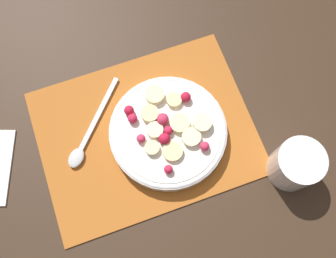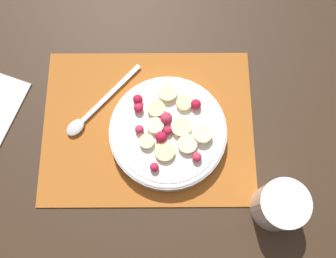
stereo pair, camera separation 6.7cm
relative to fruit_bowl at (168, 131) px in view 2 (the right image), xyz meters
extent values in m
plane|color=#382619|center=(0.04, -0.02, -0.02)|extent=(3.00, 3.00, 0.00)
cube|color=#B26023|center=(0.04, -0.02, -0.02)|extent=(0.40, 0.31, 0.01)
cylinder|color=white|center=(0.00, 0.00, -0.01)|extent=(0.22, 0.22, 0.02)
torus|color=white|center=(0.00, 0.00, 0.00)|extent=(0.22, 0.22, 0.01)
cylinder|color=white|center=(0.00, 0.00, 0.01)|extent=(0.19, 0.19, 0.00)
cylinder|color=#F4EAB7|center=(0.02, -0.01, 0.02)|extent=(0.04, 0.04, 0.01)
cylinder|color=beige|center=(0.00, -0.07, 0.02)|extent=(0.05, 0.05, 0.01)
cylinder|color=beige|center=(0.01, 0.04, 0.01)|extent=(0.05, 0.05, 0.01)
cylinder|color=#F4EAB7|center=(-0.03, 0.03, 0.02)|extent=(0.05, 0.05, 0.01)
cylinder|color=beige|center=(-0.02, 0.00, 0.02)|extent=(0.05, 0.05, 0.01)
cylinder|color=beige|center=(0.02, -0.04, 0.02)|extent=(0.05, 0.05, 0.01)
cylinder|color=beige|center=(0.04, 0.02, 0.02)|extent=(0.04, 0.04, 0.01)
cylinder|color=#F4EAB7|center=(-0.06, 0.01, 0.02)|extent=(0.04, 0.04, 0.01)
cylinder|color=beige|center=(-0.03, -0.05, 0.02)|extent=(0.04, 0.04, 0.01)
sphere|color=#D12347|center=(0.00, 0.00, 0.02)|extent=(0.02, 0.02, 0.02)
sphere|color=red|center=(0.06, -0.06, 0.02)|extent=(0.02, 0.02, 0.02)
sphere|color=#DB3356|center=(0.00, -0.02, 0.02)|extent=(0.02, 0.02, 0.02)
sphere|color=#DB3356|center=(0.05, 0.00, 0.02)|extent=(0.02, 0.02, 0.02)
sphere|color=red|center=(0.01, 0.02, 0.02)|extent=(0.02, 0.02, 0.02)
sphere|color=#D12347|center=(0.05, -0.04, 0.02)|extent=(0.02, 0.02, 0.02)
sphere|color=#D12347|center=(0.02, 0.07, 0.02)|extent=(0.02, 0.02, 0.02)
sphere|color=red|center=(-0.05, -0.05, 0.02)|extent=(0.02, 0.02, 0.02)
sphere|color=#DB3356|center=(-0.05, 0.05, 0.02)|extent=(0.02, 0.02, 0.02)
cube|color=silver|center=(0.11, -0.08, -0.02)|extent=(0.11, 0.12, 0.00)
ellipsoid|color=silver|center=(0.17, -0.01, -0.01)|extent=(0.05, 0.05, 0.01)
cylinder|color=white|center=(-0.19, 0.14, 0.02)|extent=(0.08, 0.08, 0.08)
camera|label=1|loc=(0.07, 0.19, 0.66)|focal=40.00mm
camera|label=2|loc=(0.00, 0.20, 0.66)|focal=40.00mm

